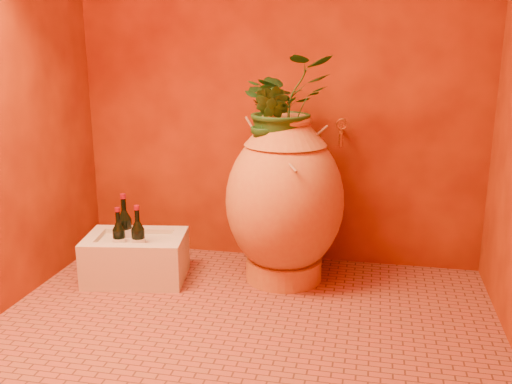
% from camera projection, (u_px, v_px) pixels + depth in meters
% --- Properties ---
extents(floor, '(2.50, 2.50, 0.00)m').
position_uv_depth(floor, '(242.00, 329.00, 2.78)').
color(floor, brown).
rests_on(floor, ground).
extents(wall_back, '(2.50, 0.02, 2.50)m').
position_uv_depth(wall_back, '(279.00, 60.00, 3.40)').
color(wall_back, '#601805').
rests_on(wall_back, ground).
extents(amphora, '(0.75, 0.75, 0.97)m').
position_uv_depth(amphora, '(285.00, 200.00, 3.25)').
color(amphora, '#B27B32').
rests_on(amphora, floor).
extents(stone_basin, '(0.62, 0.48, 0.27)m').
position_uv_depth(stone_basin, '(136.00, 258.00, 3.34)').
color(stone_basin, '#BBB49B').
rests_on(stone_basin, floor).
extents(wine_bottle_a, '(0.09, 0.09, 0.35)m').
position_uv_depth(wine_bottle_a, '(125.00, 231.00, 3.37)').
color(wine_bottle_a, black).
rests_on(wine_bottle_a, stone_basin).
extents(wine_bottle_b, '(0.07, 0.07, 0.30)m').
position_uv_depth(wine_bottle_b, '(119.00, 240.00, 3.27)').
color(wine_bottle_b, black).
rests_on(wine_bottle_b, stone_basin).
extents(wine_bottle_c, '(0.08, 0.08, 0.32)m').
position_uv_depth(wine_bottle_c, '(138.00, 240.00, 3.24)').
color(wine_bottle_c, black).
rests_on(wine_bottle_c, stone_basin).
extents(wall_tap, '(0.07, 0.14, 0.16)m').
position_uv_depth(wall_tap, '(341.00, 131.00, 3.35)').
color(wall_tap, '#AF6F28').
rests_on(wall_tap, wall_back).
extents(plant_main, '(0.66, 0.64, 0.56)m').
position_uv_depth(plant_main, '(284.00, 106.00, 3.14)').
color(plant_main, '#19481A').
rests_on(plant_main, amphora).
extents(plant_side, '(0.28, 0.26, 0.40)m').
position_uv_depth(plant_side, '(270.00, 123.00, 3.08)').
color(plant_side, '#19481A').
rests_on(plant_side, amphora).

